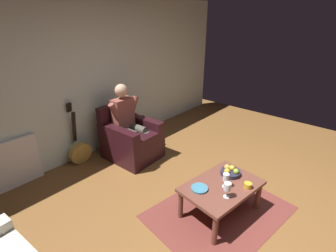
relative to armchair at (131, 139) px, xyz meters
name	(u,v)px	position (x,y,z in m)	size (l,w,h in m)	color
ground_plane	(249,225)	(0.15, 2.18, -0.32)	(7.22, 7.22, 0.00)	brown
wall_back	(93,79)	(0.15, -0.66, 0.94)	(6.42, 0.06, 2.51)	silver
rug	(219,212)	(0.19, 1.82, -0.31)	(1.62, 1.21, 0.01)	brown
armchair	(131,139)	(0.00, 0.00, 0.00)	(0.75, 0.85, 0.88)	black
person_seated	(128,120)	(0.00, -0.03, 0.34)	(0.62, 0.56, 1.23)	brown
coffee_table	(221,189)	(0.19, 1.82, 0.03)	(0.99, 0.73, 0.41)	brown
guitar	(80,151)	(0.68, -0.46, -0.10)	(0.36, 0.24, 1.00)	#A9863C
radiator	(16,163)	(1.56, -0.59, 0.03)	(0.62, 0.06, 0.69)	white
wine_glass_near	(226,178)	(0.20, 1.87, 0.21)	(0.07, 0.07, 0.17)	silver
wine_glass_far	(227,187)	(0.35, 1.97, 0.22)	(0.08, 0.08, 0.18)	silver
fruit_bowl	(231,172)	(-0.06, 1.79, 0.13)	(0.24, 0.24, 0.11)	#252232
decorative_dish	(199,188)	(0.43, 1.67, 0.10)	(0.19, 0.19, 0.02)	teal
candle_jar	(248,185)	(0.05, 2.07, 0.12)	(0.09, 0.09, 0.06)	gold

